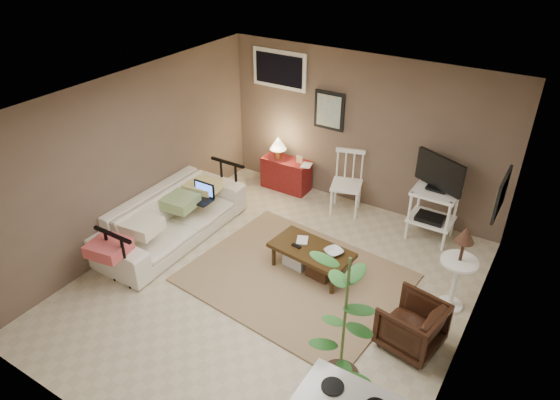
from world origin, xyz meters
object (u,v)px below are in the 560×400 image
Objects in this scene: coffee_table at (311,258)px; side_table at (460,259)px; tv_stand at (435,197)px; armchair at (412,323)px; potted_plant at (344,330)px; sofa at (172,210)px; spindle_chair at (347,185)px; red_console at (285,171)px.

side_table reaches higher than coffee_table.
tv_stand is 2.20m from armchair.
armchair is at bearing 72.19° from potted_plant.
potted_plant is at bearing -111.06° from sofa.
spindle_chair is 3.56m from potted_plant.
sofa is 2.36× the size of spindle_chair.
spindle_chair is at bearing 99.54° from coffee_table.
spindle_chair is 0.76× the size of tv_stand.
potted_plant is at bearing -87.92° from tv_stand.
side_table is (3.79, 0.67, 0.25)m from sofa.
side_table is 0.65× the size of potted_plant.
sofa is 1.80× the size of tv_stand.
potted_plant reaches higher than tv_stand.
sofa is 1.32× the size of potted_plant.
red_console is 2.55m from tv_stand.
spindle_chair is (1.78, 1.96, 0.01)m from sofa.
side_table is at bearing 10.57° from coffee_table.
red_console is 0.72× the size of tv_stand.
potted_plant is (1.46, -3.21, 0.47)m from spindle_chair.
red_console is 3.75m from armchair.
armchair is at bearing -37.42° from red_console.
coffee_table is at bearing -50.31° from red_console.
sofa reaches higher than armchair.
coffee_table is at bearing -80.46° from spindle_chair.
red_console is (0.60, 2.09, -0.13)m from sofa.
red_console is 3.52m from side_table.
coffee_table is at bearing -99.03° from armchair.
potted_plant reaches higher than sofa.
spindle_chair is 2.81m from armchair.
spindle_chair is at bearing -6.27° from red_console.
armchair is (1.80, -2.15, -0.15)m from spindle_chair.
red_console reaches higher than sofa.
coffee_table is 2.10m from potted_plant.
side_table is at bearing -24.06° from red_console.
red_console is at bearing 128.32° from potted_plant.
spindle_chair is (-0.27, 1.62, 0.24)m from coffee_table.
tv_stand is at bearing 117.96° from side_table.
potted_plant reaches higher than coffee_table.
armchair is 0.35× the size of potted_plant.
coffee_table is at bearing -169.43° from side_table.
tv_stand is 0.74× the size of potted_plant.
side_table is at bearing -32.78° from spindle_chair.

